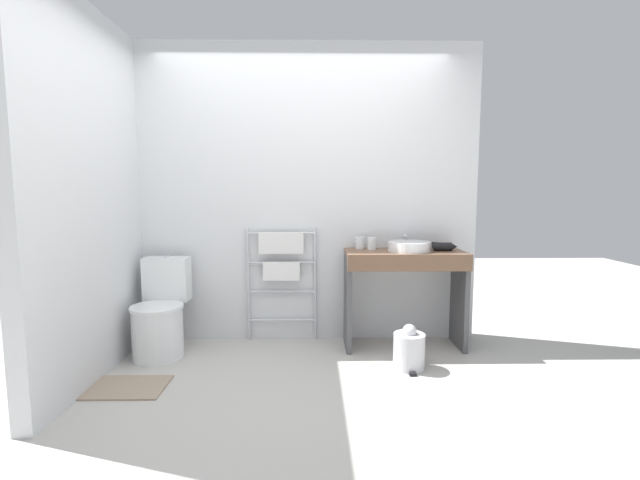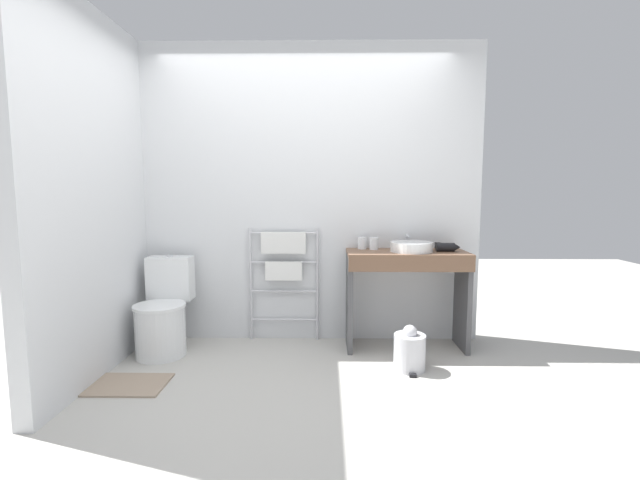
# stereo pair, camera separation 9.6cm
# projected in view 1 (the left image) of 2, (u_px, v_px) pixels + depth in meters

# --- Properties ---
(ground_plane) EXTENTS (12.00, 12.00, 0.00)m
(ground_plane) POSITION_uv_depth(u_px,v_px,m) (299.00, 408.00, 2.63)
(ground_plane) COLOR #B2AFA8
(wall_back) EXTENTS (3.08, 0.12, 2.60)m
(wall_back) POSITION_uv_depth(u_px,v_px,m) (303.00, 195.00, 3.80)
(wall_back) COLOR silver
(wall_back) RESTS_ON ground_plane
(wall_side) EXTENTS (0.12, 1.89, 2.60)m
(wall_side) POSITION_uv_depth(u_px,v_px,m) (97.00, 195.00, 3.09)
(wall_side) COLOR silver
(wall_side) RESTS_ON ground_plane
(toilet) EXTENTS (0.41, 0.56, 0.79)m
(toilet) POSITION_uv_depth(u_px,v_px,m) (160.00, 317.00, 3.47)
(toilet) COLOR white
(toilet) RESTS_ON ground_plane
(towel_radiator) EXTENTS (0.62, 0.06, 1.01)m
(towel_radiator) POSITION_uv_depth(u_px,v_px,m) (281.00, 263.00, 3.76)
(towel_radiator) COLOR silver
(towel_radiator) RESTS_ON ground_plane
(vanity_counter) EXTENTS (1.00, 0.44, 0.83)m
(vanity_counter) POSITION_uv_depth(u_px,v_px,m) (404.00, 282.00, 3.61)
(vanity_counter) COLOR brown
(vanity_counter) RESTS_ON ground_plane
(sink_basin) EXTENTS (0.35, 0.35, 0.08)m
(sink_basin) POSITION_uv_depth(u_px,v_px,m) (409.00, 246.00, 3.57)
(sink_basin) COLOR white
(sink_basin) RESTS_ON vanity_counter
(faucet) EXTENTS (0.02, 0.10, 0.13)m
(faucet) POSITION_uv_depth(u_px,v_px,m) (404.00, 239.00, 3.76)
(faucet) COLOR silver
(faucet) RESTS_ON vanity_counter
(cup_near_wall) EXTENTS (0.08, 0.08, 0.10)m
(cup_near_wall) POSITION_uv_depth(u_px,v_px,m) (360.00, 243.00, 3.72)
(cup_near_wall) COLOR white
(cup_near_wall) RESTS_ON vanity_counter
(cup_near_edge) EXTENTS (0.08, 0.08, 0.11)m
(cup_near_edge) POSITION_uv_depth(u_px,v_px,m) (372.00, 243.00, 3.69)
(cup_near_edge) COLOR white
(cup_near_edge) RESTS_ON vanity_counter
(hair_dryer) EXTENTS (0.20, 0.18, 0.07)m
(hair_dryer) POSITION_uv_depth(u_px,v_px,m) (443.00, 246.00, 3.61)
(hair_dryer) COLOR black
(hair_dryer) RESTS_ON vanity_counter
(trash_bin) EXTENTS (0.24, 0.27, 0.34)m
(trash_bin) POSITION_uv_depth(u_px,v_px,m) (409.00, 350.00, 3.21)
(trash_bin) COLOR silver
(trash_bin) RESTS_ON ground_plane
(bath_mat) EXTENTS (0.56, 0.36, 0.01)m
(bath_mat) POSITION_uv_depth(u_px,v_px,m) (124.00, 387.00, 2.89)
(bath_mat) COLOR gray
(bath_mat) RESTS_ON ground_plane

